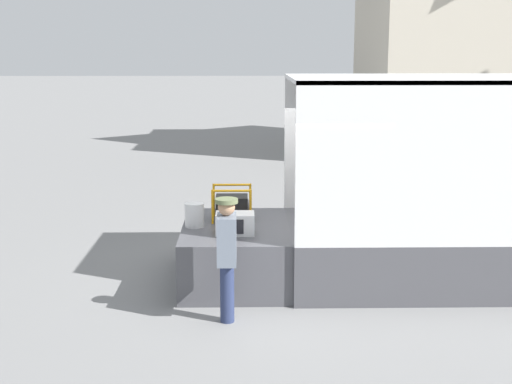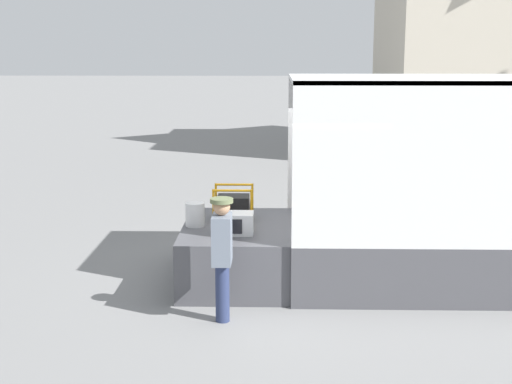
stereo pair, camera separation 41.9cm
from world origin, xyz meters
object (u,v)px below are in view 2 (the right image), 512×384
(microwave, at_px, (234,223))
(portable_generator, at_px, (235,207))
(orange_bucket, at_px, (195,214))
(worker_person, at_px, (222,247))

(microwave, relative_size, portable_generator, 0.90)
(orange_bucket, bearing_deg, microwave, -35.09)
(orange_bucket, xyz_separation_m, worker_person, (0.51, -1.62, -0.04))
(microwave, bearing_deg, orange_bucket, 144.91)
(microwave, distance_m, worker_person, 1.20)
(microwave, distance_m, orange_bucket, 0.74)
(microwave, relative_size, worker_person, 0.34)
(microwave, bearing_deg, portable_generator, 92.51)
(microwave, height_order, orange_bucket, orange_bucket)
(portable_generator, bearing_deg, orange_bucket, -143.93)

